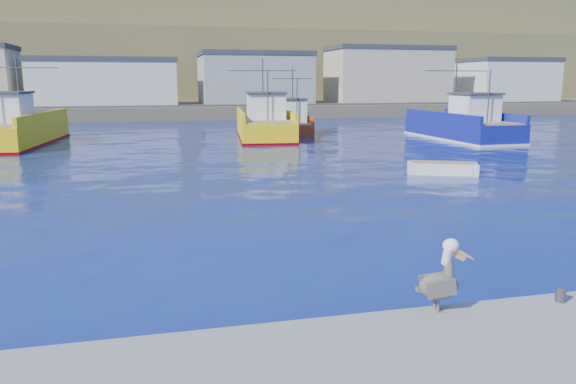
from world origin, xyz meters
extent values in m
plane|color=#06154F|center=(0.00, 0.00, 0.00)|extent=(260.00, 260.00, 0.00)
cylinder|color=#4C4C4C|center=(3.00, -3.40, 0.65)|extent=(0.20, 0.20, 0.30)
cube|color=brown|center=(0.00, 72.00, 0.80)|extent=(160.00, 30.00, 1.60)
cube|color=brown|center=(0.00, 98.00, 6.00)|extent=(180.00, 40.00, 14.00)
cube|color=brown|center=(0.00, 118.00, 11.00)|extent=(200.00, 40.00, 24.00)
cube|color=#2D2D2D|center=(0.00, 61.00, 1.65)|extent=(150.00, 5.00, 0.10)
cube|color=silver|center=(-10.00, 67.00, 4.35)|extent=(18.00, 11.00, 5.50)
cube|color=#333338|center=(-10.00, 67.00, 7.40)|extent=(18.36, 11.22, 0.60)
cube|color=gray|center=(10.00, 67.00, 4.85)|extent=(15.00, 10.00, 6.50)
cube|color=#333338|center=(10.00, 67.00, 8.40)|extent=(15.30, 10.20, 0.60)
cube|color=tan|center=(30.00, 67.00, 5.35)|extent=(17.00, 9.00, 7.50)
cube|color=#333338|center=(30.00, 67.00, 9.40)|extent=(17.34, 9.18, 0.60)
cube|color=silver|center=(50.00, 67.00, 4.60)|extent=(13.00, 10.00, 6.00)
cube|color=#333338|center=(50.00, 67.00, 7.90)|extent=(13.26, 10.20, 0.60)
cube|color=yellow|center=(-14.40, 33.89, 0.86)|extent=(5.78, 13.56, 1.71)
cube|color=yellow|center=(-12.35, 33.67, 2.06)|extent=(1.65, 12.85, 0.70)
cube|color=#7F0104|center=(-14.40, 33.89, 0.05)|extent=(5.89, 13.83, 0.25)
cube|color=#8C7251|center=(-14.40, 33.89, 1.76)|extent=(5.37, 12.99, 0.10)
cube|color=white|center=(-14.61, 31.93, 2.81)|extent=(3.41, 3.60, 2.00)
cube|color=#333338|center=(-14.61, 31.93, 3.91)|extent=(3.67, 4.02, 0.15)
cylinder|color=#4C4C4C|center=(-14.26, 35.20, 4.21)|extent=(0.13, 0.13, 5.00)
cylinder|color=#4C4C4C|center=(-14.26, 35.20, 5.71)|extent=(6.11, 0.74, 0.08)
cube|color=yellow|center=(4.81, 34.60, 0.79)|extent=(5.61, 12.54, 1.58)
cube|color=yellow|center=(6.77, 34.36, 1.93)|extent=(1.66, 11.83, 0.70)
cube|color=yellow|center=(2.86, 34.83, 1.93)|extent=(1.66, 11.83, 0.70)
cube|color=#7F0104|center=(4.81, 34.60, 0.05)|extent=(5.72, 12.80, 0.25)
cube|color=#8C7251|center=(4.81, 34.60, 1.63)|extent=(5.21, 12.02, 0.10)
cube|color=white|center=(4.60, 32.79, 2.68)|extent=(3.27, 3.36, 2.00)
cube|color=#333338|center=(4.60, 32.79, 3.78)|extent=(3.53, 3.75, 0.15)
cylinder|color=#4C4C4C|center=(4.96, 35.80, 4.08)|extent=(0.13, 0.13, 5.00)
cylinder|color=#4C4C4C|center=(4.38, 30.98, 3.58)|extent=(0.11, 0.11, 4.00)
cylinder|color=#4C4C4C|center=(4.96, 35.80, 5.58)|extent=(5.84, 0.78, 0.08)
cube|color=navy|center=(20.30, 29.46, 0.77)|extent=(4.35, 11.88, 1.53)
cube|color=navy|center=(22.24, 29.50, 1.88)|extent=(0.46, 11.57, 0.70)
cube|color=navy|center=(18.36, 29.42, 1.88)|extent=(0.46, 11.57, 0.70)
cube|color=silver|center=(20.30, 29.46, 0.05)|extent=(4.44, 12.12, 0.25)
cube|color=#8C7251|center=(20.30, 29.46, 1.58)|extent=(4.01, 11.40, 0.10)
cube|color=white|center=(20.34, 27.69, 2.63)|extent=(2.95, 3.00, 2.00)
cube|color=#333338|center=(20.34, 27.69, 3.73)|extent=(3.16, 3.36, 0.15)
cylinder|color=#4C4C4C|center=(20.28, 30.64, 4.03)|extent=(0.12, 0.12, 5.00)
cylinder|color=#4C4C4C|center=(20.37, 25.92, 3.53)|extent=(0.10, 0.10, 4.00)
cylinder|color=#4C4C4C|center=(20.28, 30.64, 5.53)|extent=(5.78, 0.19, 0.08)
cube|color=red|center=(8.27, 38.12, 0.47)|extent=(3.45, 7.41, 0.93)
cube|color=red|center=(9.52, 37.98, 1.28)|extent=(0.93, 6.99, 0.70)
cube|color=red|center=(7.02, 38.26, 1.28)|extent=(0.93, 6.99, 0.70)
cube|color=#8C7251|center=(8.27, 38.12, 0.98)|extent=(3.20, 7.10, 0.10)
cube|color=white|center=(8.15, 37.05, 2.03)|extent=(2.06, 1.98, 2.00)
cube|color=#333338|center=(8.15, 37.05, 3.13)|extent=(2.22, 2.21, 0.15)
cylinder|color=#4C4C4C|center=(8.35, 38.83, 3.43)|extent=(0.13, 0.13, 5.00)
cylinder|color=#4C4C4C|center=(8.04, 35.99, 2.93)|extent=(0.11, 0.11, 4.00)
cylinder|color=#4C4C4C|center=(8.35, 38.83, 4.93)|extent=(3.74, 0.49, 0.08)
cube|color=silver|center=(9.93, 13.71, 0.22)|extent=(3.69, 2.54, 0.70)
cube|color=#8C7251|center=(9.93, 13.71, 0.59)|extent=(3.26, 2.16, 0.07)
cube|color=silver|center=(25.49, 41.69, 0.22)|extent=(3.19, 3.52, 0.71)
cube|color=#8C7251|center=(25.49, 41.69, 0.60)|extent=(2.77, 3.08, 0.07)
cylinder|color=#595451|center=(0.45, -3.28, 0.63)|extent=(0.07, 0.07, 0.26)
cube|color=#595451|center=(0.50, -3.29, 0.51)|extent=(0.14, 0.12, 0.01)
cylinder|color=#595451|center=(0.47, -3.12, 0.63)|extent=(0.07, 0.07, 0.26)
cube|color=#595451|center=(0.52, -3.13, 0.51)|extent=(0.14, 0.12, 0.01)
ellipsoid|color=#38332D|center=(0.48, -3.21, 0.97)|extent=(0.81, 0.54, 0.52)
cube|color=#38332D|center=(0.43, -3.40, 1.00)|extent=(0.58, 0.13, 0.38)
cube|color=#38332D|center=(0.49, -3.00, 1.00)|extent=(0.58, 0.13, 0.38)
cube|color=#38332D|center=(0.16, -3.16, 0.91)|extent=(0.22, 0.17, 0.11)
cylinder|color=#38332D|center=(0.66, -3.23, 1.26)|extent=(0.21, 0.29, 0.41)
cylinder|color=white|center=(0.61, -3.22, 1.56)|extent=(0.20, 0.29, 0.39)
ellipsoid|color=white|center=(0.67, -3.23, 1.75)|extent=(0.33, 0.27, 0.26)
cone|color=gold|center=(0.90, -3.26, 1.59)|extent=(0.53, 0.20, 0.36)
cube|color=tan|center=(0.81, -3.25, 1.55)|extent=(0.32, 0.09, 0.23)
camera|label=1|loc=(-4.59, -12.12, 4.71)|focal=35.00mm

